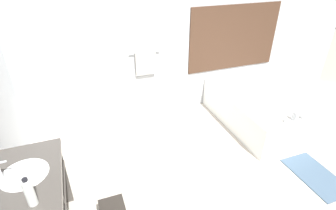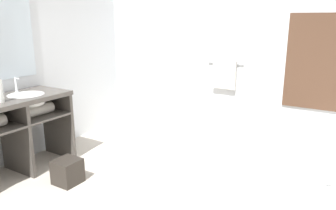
# 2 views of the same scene
# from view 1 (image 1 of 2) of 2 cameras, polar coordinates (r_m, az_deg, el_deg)

# --- Properties ---
(ground_plane) EXTENTS (16.00, 16.00, 0.00)m
(ground_plane) POSITION_cam_1_polar(r_m,az_deg,el_deg) (3.25, 12.87, -20.51)
(ground_plane) COLOR beige
(ground_plane) RESTS_ON ground
(wall_back_with_blinds) EXTENTS (7.40, 0.13, 2.70)m
(wall_back_with_blinds) POSITION_cam_1_polar(r_m,az_deg,el_deg) (4.25, -0.77, 14.78)
(wall_back_with_blinds) COLOR silver
(wall_back_with_blinds) RESTS_ON ground_plane
(vanity_counter) EXTENTS (0.58, 1.21, 0.87)m
(vanity_counter) POSITION_cam_1_polar(r_m,az_deg,el_deg) (2.62, -27.64, -19.32)
(vanity_counter) COLOR #4C4742
(vanity_counter) RESTS_ON ground_plane
(sink_faucet) EXTENTS (0.09, 0.04, 0.18)m
(sink_faucet) POSITION_cam_1_polar(r_m,az_deg,el_deg) (2.55, -32.78, -12.01)
(sink_faucet) COLOR silver
(sink_faucet) RESTS_ON vanity_counter
(bathtub) EXTENTS (1.03, 1.73, 0.62)m
(bathtub) POSITION_cam_1_polar(r_m,az_deg,el_deg) (4.53, 18.64, -0.54)
(bathtub) COLOR white
(bathtub) RESTS_ON ground_plane
(water_bottle_2) EXTENTS (0.07, 0.07, 0.25)m
(water_bottle_2) POSITION_cam_1_polar(r_m,az_deg,el_deg) (2.21, -27.95, -16.43)
(water_bottle_2) COLOR silver
(water_bottle_2) RESTS_ON vanity_counter
(bath_mat) EXTENTS (0.45, 0.78, 0.02)m
(bath_mat) POSITION_cam_1_polar(r_m,az_deg,el_deg) (3.95, 29.44, -13.20)
(bath_mat) COLOR slate
(bath_mat) RESTS_ON ground_plane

